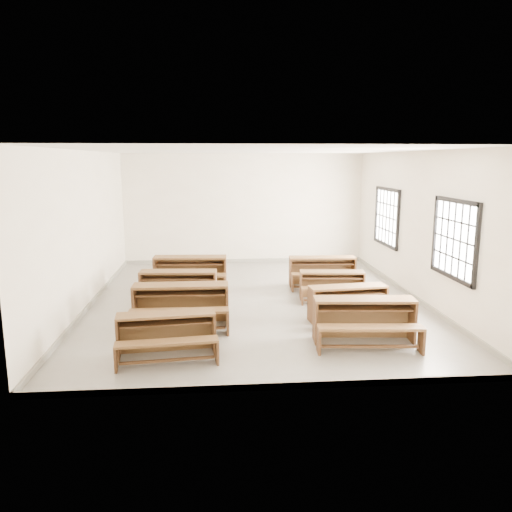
{
  "coord_description": "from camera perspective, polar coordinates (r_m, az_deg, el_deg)",
  "views": [
    {
      "loc": [
        -0.86,
        -10.38,
        3.01
      ],
      "look_at": [
        0.0,
        0.0,
        1.0
      ],
      "focal_mm": 35.0,
      "sensor_mm": 36.0,
      "label": 1
    }
  ],
  "objects": [
    {
      "name": "room",
      "position": [
        10.46,
        0.49,
        6.17
      ],
      "size": [
        8.5,
        8.5,
        3.2
      ],
      "color": "gray",
      "rests_on": "ground"
    },
    {
      "name": "desk_set_6",
      "position": [
        11.01,
        8.7,
        -3.1
      ],
      "size": [
        1.46,
        0.86,
        0.63
      ],
      "rotation": [
        0.0,
        0.0,
        -0.1
      ],
      "color": "brown",
      "rests_on": "ground"
    },
    {
      "name": "desk_set_5",
      "position": [
        9.63,
        10.54,
        -5.05
      ],
      "size": [
        1.57,
        0.93,
        0.67
      ],
      "rotation": [
        0.0,
        0.0,
        0.11
      ],
      "color": "brown",
      "rests_on": "ground"
    },
    {
      "name": "desk_set_1",
      "position": [
        9.25,
        -8.58,
        -5.24
      ],
      "size": [
        1.74,
        0.91,
        0.78
      ],
      "rotation": [
        0.0,
        0.0,
        -0.01
      ],
      "color": "brown",
      "rests_on": "ground"
    },
    {
      "name": "desk_set_0",
      "position": [
        7.93,
        -10.19,
        -8.51
      ],
      "size": [
        1.58,
        0.94,
        0.68
      ],
      "rotation": [
        0.0,
        0.0,
        0.1
      ],
      "color": "brown",
      "rests_on": "ground"
    },
    {
      "name": "desk_set_3",
      "position": [
        11.9,
        -7.54,
        -1.61
      ],
      "size": [
        1.75,
        0.96,
        0.77
      ],
      "rotation": [
        0.0,
        0.0,
        -0.05
      ],
      "color": "brown",
      "rests_on": "ground"
    },
    {
      "name": "desk_set_7",
      "position": [
        12.13,
        7.61,
        -1.52
      ],
      "size": [
        1.62,
        0.9,
        0.71
      ],
      "rotation": [
        0.0,
        0.0,
        -0.05
      ],
      "color": "brown",
      "rests_on": "ground"
    },
    {
      "name": "desk_set_4",
      "position": [
        8.54,
        12.3,
        -6.86
      ],
      "size": [
        1.73,
        1.0,
        0.75
      ],
      "rotation": [
        0.0,
        0.0,
        -0.08
      ],
      "color": "brown",
      "rests_on": "ground"
    },
    {
      "name": "desk_set_2",
      "position": [
        10.62,
        -8.89,
        -3.32
      ],
      "size": [
        1.65,
        0.93,
        0.72
      ],
      "rotation": [
        0.0,
        0.0,
        -0.06
      ],
      "color": "brown",
      "rests_on": "ground"
    }
  ]
}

